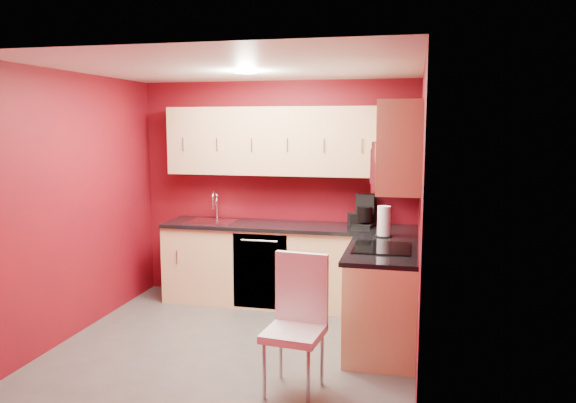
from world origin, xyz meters
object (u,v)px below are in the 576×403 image
at_px(coffee_maker, 364,211).
at_px(paper_towel, 384,221).
at_px(microwave, 397,165).
at_px(dining_chair, 294,326).
at_px(sink, 212,218).
at_px(napkin_holder, 355,220).

xyz_separation_m(coffee_maker, paper_towel, (0.24, -0.52, -0.02)).
distance_m(microwave, coffee_maker, 1.27).
bearing_deg(microwave, dining_chair, -123.90).
relative_size(sink, dining_chair, 0.50).
height_order(coffee_maker, napkin_holder, coffee_maker).
xyz_separation_m(sink, dining_chair, (1.40, -2.04, -0.43)).
relative_size(napkin_holder, paper_towel, 0.47).
relative_size(coffee_maker, paper_towel, 1.14).
bearing_deg(sink, napkin_holder, 1.75).
distance_m(sink, dining_chair, 2.51).
bearing_deg(coffee_maker, napkin_holder, -158.29).
relative_size(coffee_maker, napkin_holder, 2.40).
bearing_deg(napkin_holder, microwave, -66.06).
distance_m(napkin_holder, paper_towel, 0.61).
relative_size(sink, paper_towel, 1.72).
height_order(napkin_holder, dining_chair, napkin_holder).
height_order(sink, napkin_holder, sink).
height_order(sink, paper_towel, sink).
bearing_deg(coffee_maker, dining_chair, -87.78).
relative_size(microwave, paper_towel, 2.51).
bearing_deg(paper_towel, coffee_maker, 114.83).
height_order(microwave, dining_chair, microwave).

